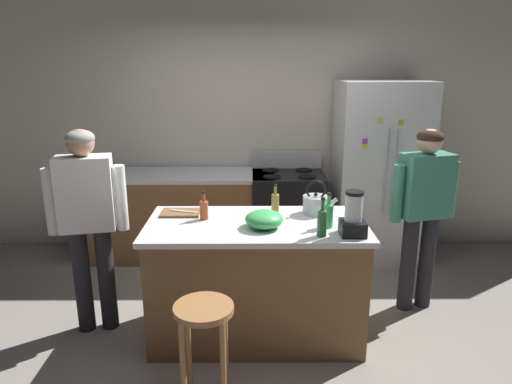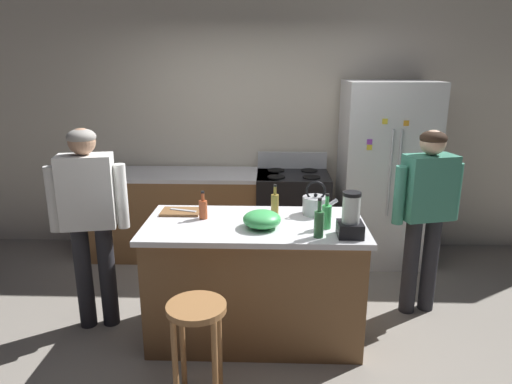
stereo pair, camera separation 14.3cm
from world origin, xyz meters
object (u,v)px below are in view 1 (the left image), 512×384
object	(u,v)px
mixing_bowl	(264,219)
cutting_board	(181,213)
refrigerator	(379,173)
chef_knife	(183,211)
person_by_sink_right	(423,203)
bottle_olive_oil	(322,222)
stove_range	(288,214)
bottle_vinegar	(275,203)
person_by_island_left	(88,213)
bottle_cooking_sauce	(204,209)
bar_stool	(204,330)
tea_kettle	(316,204)
kitchen_island	(256,280)
blender_appliance	(353,217)
bottle_soda	(328,215)

from	to	relation	value
mixing_bowl	cutting_board	size ratio (longest dim) A/B	0.91
refrigerator	chef_knife	bearing A→B (deg)	-145.31
person_by_sink_right	chef_knife	size ratio (longest dim) A/B	7.12
bottle_olive_oil	stove_range	bearing A→B (deg)	92.93
person_by_sink_right	bottle_vinegar	size ratio (longest dim) A/B	6.63
person_by_island_left	mixing_bowl	distance (m)	1.34
chef_knife	bottle_vinegar	bearing A→B (deg)	17.35
refrigerator	bottle_cooking_sauce	xyz separation A→B (m)	(-1.69, -1.42, 0.06)
bar_stool	cutting_board	bearing A→B (deg)	105.21
tea_kettle	kitchen_island	bearing A→B (deg)	-155.38
person_by_sink_right	bottle_cooking_sauce	size ratio (longest dim) A/B	7.25
blender_appliance	bottle_vinegar	size ratio (longest dim) A/B	1.33
kitchen_island	bottle_soda	distance (m)	0.76
kitchen_island	refrigerator	bearing A→B (deg)	49.05
mixing_bowl	kitchen_island	bearing A→B (deg)	119.36
refrigerator	bar_stool	size ratio (longest dim) A/B	2.71
stove_range	tea_kettle	world-z (taller)	tea_kettle
cutting_board	kitchen_island	bearing A→B (deg)	-19.19
person_by_island_left	blender_appliance	xyz separation A→B (m)	(1.93, -0.35, 0.09)
bottle_olive_oil	tea_kettle	bearing A→B (deg)	87.37
kitchen_island	chef_knife	bearing A→B (deg)	160.18
bottle_vinegar	chef_knife	distance (m)	0.72
mixing_bowl	person_by_island_left	bearing A→B (deg)	171.76
stove_range	bottle_vinegar	xyz separation A→B (m)	(-0.20, -1.31, 0.54)
bar_stool	mixing_bowl	world-z (taller)	mixing_bowl
kitchen_island	chef_knife	size ratio (longest dim) A/B	7.39
blender_appliance	bottle_cooking_sauce	size ratio (longest dim) A/B	1.45
bar_stool	bottle_olive_oil	distance (m)	1.04
chef_knife	refrigerator	bearing A→B (deg)	51.40
bottle_cooking_sauce	blender_appliance	bearing A→B (deg)	-17.54
bottle_cooking_sauce	person_by_sink_right	bearing A→B (deg)	10.52
blender_appliance	chef_knife	xyz separation A→B (m)	(-1.23, 0.46, -0.11)
kitchen_island	refrigerator	size ratio (longest dim) A/B	0.86
kitchen_island	blender_appliance	bearing A→B (deg)	-20.99
stove_range	mixing_bowl	bearing A→B (deg)	-100.32
bottle_cooking_sauce	cutting_board	world-z (taller)	bottle_cooking_sauce
stove_range	bottle_cooking_sauce	size ratio (longest dim) A/B	5.14
person_by_island_left	bottle_olive_oil	world-z (taller)	person_by_island_left
bottle_soda	cutting_board	bearing A→B (deg)	164.68
blender_appliance	kitchen_island	bearing A→B (deg)	159.01
tea_kettle	chef_knife	distance (m)	1.04
bottle_olive_oil	chef_knife	xyz separation A→B (m)	(-1.01, 0.48, -0.08)
blender_appliance	cutting_board	distance (m)	1.33
blender_appliance	bottle_soda	distance (m)	0.21
bottle_olive_oil	tea_kettle	xyz separation A→B (m)	(0.02, 0.49, -0.02)
person_by_sink_right	bar_stool	xyz separation A→B (m)	(-1.70, -1.20, -0.41)
person_by_island_left	bottle_vinegar	size ratio (longest dim) A/B	6.83
kitchen_island	tea_kettle	distance (m)	0.75
stove_range	blender_appliance	size ratio (longest dim) A/B	3.55
person_by_island_left	bar_stool	size ratio (longest dim) A/B	2.31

